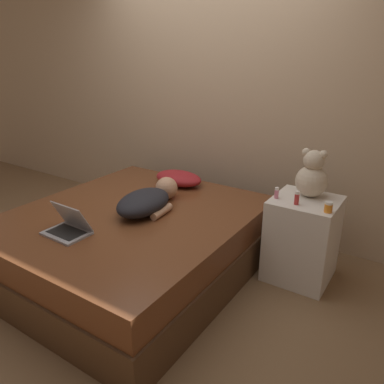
# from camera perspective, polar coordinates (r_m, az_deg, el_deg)

# --- Properties ---
(ground_plane) EXTENTS (12.00, 12.00, 0.00)m
(ground_plane) POSITION_cam_1_polar(r_m,az_deg,el_deg) (3.21, -8.64, -11.47)
(ground_plane) COLOR brown
(wall_back) EXTENTS (8.00, 0.06, 2.60)m
(wall_back) POSITION_cam_1_polar(r_m,az_deg,el_deg) (3.75, 3.38, 14.62)
(wall_back) COLOR tan
(wall_back) RESTS_ON ground_plane
(bed) EXTENTS (1.73, 1.94, 0.51)m
(bed) POSITION_cam_1_polar(r_m,az_deg,el_deg) (3.09, -8.90, -7.49)
(bed) COLOR #4C331E
(bed) RESTS_ON ground_plane
(nightstand) EXTENTS (0.48, 0.48, 0.66)m
(nightstand) POSITION_cam_1_polar(r_m,az_deg,el_deg) (3.05, 16.40, -6.86)
(nightstand) COLOR silver
(nightstand) RESTS_ON ground_plane
(pillow) EXTENTS (0.47, 0.30, 0.13)m
(pillow) POSITION_cam_1_polar(r_m,az_deg,el_deg) (3.52, -2.06, 2.12)
(pillow) COLOR maroon
(pillow) RESTS_ON bed
(person_lying) EXTENTS (0.38, 0.71, 0.19)m
(person_lying) POSITION_cam_1_polar(r_m,az_deg,el_deg) (2.97, -6.67, -1.19)
(person_lying) COLOR black
(person_lying) RESTS_ON bed
(laptop) EXTENTS (0.31, 0.23, 0.21)m
(laptop) POSITION_cam_1_polar(r_m,az_deg,el_deg) (2.73, -18.30, -5.05)
(laptop) COLOR #9E9EA3
(laptop) RESTS_ON bed
(teddy_bear) EXTENTS (0.24, 0.24, 0.37)m
(teddy_bear) POSITION_cam_1_polar(r_m,az_deg,el_deg) (2.94, 17.83, 2.32)
(teddy_bear) COLOR beige
(teddy_bear) RESTS_ON nightstand
(bottle_orange) EXTENTS (0.05, 0.05, 0.08)m
(bottle_orange) POSITION_cam_1_polar(r_m,az_deg,el_deg) (2.72, 20.08, -2.19)
(bottle_orange) COLOR orange
(bottle_orange) RESTS_ON nightstand
(bottle_red) EXTENTS (0.03, 0.03, 0.10)m
(bottle_red) POSITION_cam_1_polar(r_m,az_deg,el_deg) (2.79, 15.68, -0.88)
(bottle_red) COLOR #B72D2D
(bottle_red) RESTS_ON nightstand
(bottle_pink) EXTENTS (0.03, 0.03, 0.08)m
(bottle_pink) POSITION_cam_1_polar(r_m,az_deg,el_deg) (2.87, 12.76, -0.15)
(bottle_pink) COLOR pink
(bottle_pink) RESTS_ON nightstand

